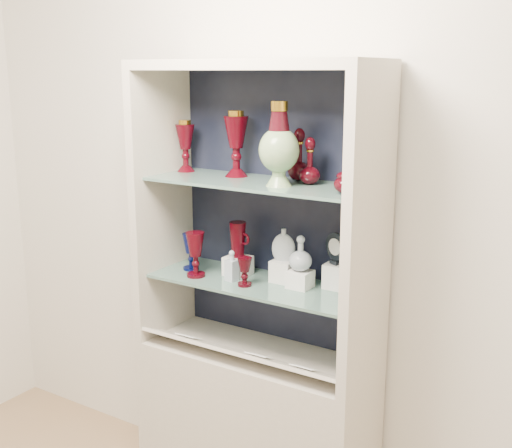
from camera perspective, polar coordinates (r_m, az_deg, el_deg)
The scene contains 30 objects.
wall_back at distance 2.73m, azimuth 2.46°, elevation 2.95°, with size 3.50×0.02×2.80m, color silver.
cabinet_base at distance 2.92m, azimuth 0.00°, elevation -17.93°, with size 1.00×0.40×0.75m, color #BEB4A0.
cabinet_back_panel at distance 2.72m, azimuth 2.13°, elevation 1.30°, with size 0.98×0.02×1.15m, color black.
cabinet_side_left at distance 2.84m, azimuth -8.23°, elevation 1.68°, with size 0.04×0.40×1.15m, color #BEB4A0.
cabinet_side_right at distance 2.35m, azimuth 9.97°, elevation -0.85°, with size 0.04×0.40×1.15m, color #BEB4A0.
cabinet_top_cap at distance 2.50m, azimuth 0.00°, elevation 13.97°, with size 1.00×0.40×0.04m, color #BEB4A0.
shelf_lower at distance 2.65m, azimuth 0.23°, elevation -5.30°, with size 0.92×0.34×0.01m, color slate.
shelf_upper at distance 2.55m, azimuth 0.24°, elevation 3.67°, with size 0.92×0.34×0.01m, color slate.
label_ledge at distance 2.65m, azimuth -1.29°, elevation -11.48°, with size 0.92×0.18×0.01m, color #BEB4A0.
label_card_0 at distance 2.51m, azimuth 4.31°, elevation -12.60°, with size 0.10×0.07×0.00m, color white.
label_card_1 at distance 2.60m, azimuth 0.28°, elevation -11.59°, with size 0.10×0.07×0.00m, color white.
label_card_2 at distance 2.79m, azimuth -6.00°, elevation -9.90°, with size 0.10×0.07×0.00m, color white.
pedestal_lamp_left at distance 2.81m, azimuth -6.29°, elevation 6.91°, with size 0.09×0.09×0.22m, color #45050E, non-canonical shape.
pedestal_lamp_right at distance 2.66m, azimuth -1.77°, elevation 7.14°, with size 0.10×0.10×0.27m, color #45050E, non-canonical shape.
enamel_urn at distance 2.43m, azimuth 2.07°, elevation 7.12°, with size 0.15×0.15×0.32m, color #0F4D30, non-canonical shape.
ruby_decanter_a at distance 2.56m, azimuth 3.86°, elevation 6.45°, with size 0.09×0.09×0.23m, color #3D050D, non-canonical shape.
ruby_decanter_b at distance 2.48m, azimuth 4.82°, elevation 5.73°, with size 0.08×0.08×0.19m, color #3D050D, non-canonical shape.
lidded_bowl at distance 2.30m, azimuth 8.03°, elevation 3.89°, with size 0.09×0.09×0.10m, color #3D050D, non-canonical shape.
cobalt_goblet at distance 2.81m, azimuth -5.83°, elevation -2.45°, with size 0.07×0.07×0.16m, color #060C41, non-canonical shape.
ruby_goblet_tall at distance 2.71m, azimuth -5.40°, elevation -2.72°, with size 0.08×0.08×0.19m, color #45050E, non-canonical shape.
ruby_goblet_small at distance 2.59m, azimuth -1.02°, elevation -4.26°, with size 0.06×0.06×0.12m, color #3D050D, non-canonical shape.
riser_ruby_pitcher at distance 2.74m, azimuth -1.61°, elevation -3.72°, with size 0.10×0.10×0.08m, color silver.
ruby_pitcher at distance 2.70m, azimuth -1.63°, elevation -1.39°, with size 0.11×0.07×0.15m, color #45050E, non-canonical shape.
clear_square_bottle at distance 2.65m, azimuth -2.17°, elevation -3.72°, with size 0.05×0.05×0.13m, color #9BA8B3, non-canonical shape.
riser_flat_flask at distance 2.65m, azimuth 2.45°, elevation -4.19°, with size 0.09×0.09×0.09m, color silver.
flat_flask at distance 2.62m, azimuth 2.47°, elevation -1.81°, with size 0.10×0.04×0.14m, color #A1AEB4, non-canonical shape.
riser_clear_round_decanter at distance 2.58m, azimuth 3.94°, elevation -4.92°, with size 0.09×0.09×0.07m, color silver.
clear_round_decanter at distance 2.55m, azimuth 3.98°, elevation -2.69°, with size 0.09×0.09×0.14m, color #9BA8B3, non-canonical shape.
riser_cameo_medallion at distance 2.58m, azimuth 7.04°, elevation -4.62°, with size 0.08×0.08×0.10m, color silver.
cameo_medallion at distance 2.55m, azimuth 7.11°, elevation -2.14°, with size 0.11×0.04×0.13m, color black, non-canonical shape.
Camera 1 is at (1.33, -0.59, 1.89)m, focal length 45.00 mm.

